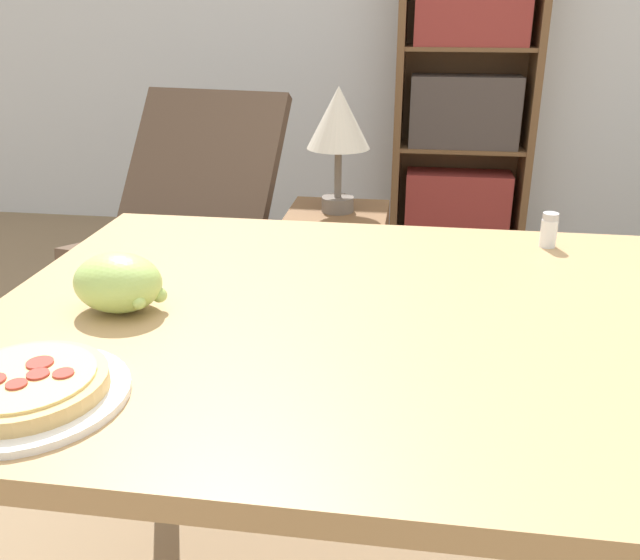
{
  "coord_description": "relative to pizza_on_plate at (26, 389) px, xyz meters",
  "views": [
    {
      "loc": [
        -0.02,
        -1.1,
        1.19
      ],
      "look_at": [
        -0.15,
        -0.16,
        0.8
      ],
      "focal_mm": 38.0,
      "sensor_mm": 36.0,
      "label": 1
    }
  ],
  "objects": [
    {
      "name": "dining_table",
      "position": [
        0.42,
        0.31,
        -0.11
      ],
      "size": [
        1.26,
        0.91,
        0.74
      ],
      "color": "tan",
      "rests_on": "ground_plane"
    },
    {
      "name": "pizza_on_plate",
      "position": [
        0.0,
        0.0,
        0.0
      ],
      "size": [
        0.24,
        0.24,
        0.04
      ],
      "color": "white",
      "rests_on": "dining_table"
    },
    {
      "name": "grape_bunch",
      "position": [
        0.0,
        0.26,
        0.03
      ],
      "size": [
        0.14,
        0.11,
        0.09
      ],
      "color": "#A8CC66",
      "rests_on": "dining_table"
    },
    {
      "name": "salt_shaker",
      "position": [
        0.72,
        0.67,
        0.02
      ],
      "size": [
        0.03,
        0.03,
        0.07
      ],
      "color": "white",
      "rests_on": "dining_table"
    },
    {
      "name": "lounge_chair_near",
      "position": [
        -0.4,
        1.66,
        -0.47
      ],
      "size": [
        0.71,
        0.85,
        0.88
      ],
      "rotation": [
        0.0,
        0.0,
        -0.17
      ],
      "color": "slate",
      "rests_on": "ground_plane"
    },
    {
      "name": "bookshelf",
      "position": [
        0.67,
        2.89,
        -0.05
      ],
      "size": [
        0.69,
        0.29,
        1.49
      ],
      "color": "brown",
      "rests_on": "ground_plane"
    },
    {
      "name": "side_table",
      "position": [
        0.19,
        1.58,
        -0.49
      ],
      "size": [
        0.34,
        0.34,
        0.53
      ],
      "color": "brown",
      "rests_on": "ground_plane"
    },
    {
      "name": "table_lamp",
      "position": [
        0.19,
        1.58,
        0.07
      ],
      "size": [
        0.21,
        0.21,
        0.42
      ],
      "color": "#665B51",
      "rests_on": "side_table"
    }
  ]
}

